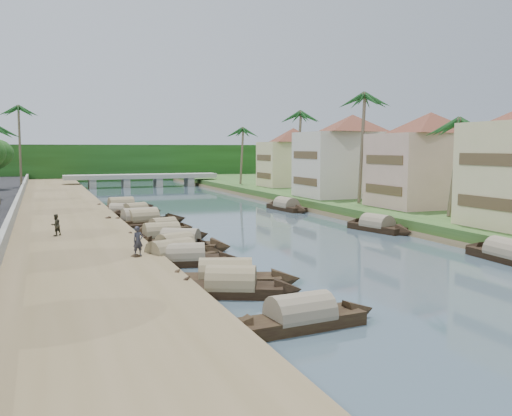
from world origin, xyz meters
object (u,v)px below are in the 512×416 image
object	(u,v)px
bridge	(142,178)
sampan_0	(300,318)
sampan_1	(231,287)
person_near	(138,241)

from	to	relation	value
bridge	sampan_0	size ratio (longest dim) A/B	3.66
sampan_0	sampan_1	bearing A→B (deg)	93.40
bridge	sampan_1	size ratio (longest dim) A/B	3.88
sampan_1	bridge	bearing A→B (deg)	107.43
bridge	sampan_1	world-z (taller)	bridge
sampan_1	person_near	bearing A→B (deg)	136.37
sampan_0	person_near	distance (m)	14.43
bridge	person_near	bearing A→B (deg)	-99.70
sampan_0	person_near	bearing A→B (deg)	101.04
bridge	sampan_0	distance (m)	87.10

